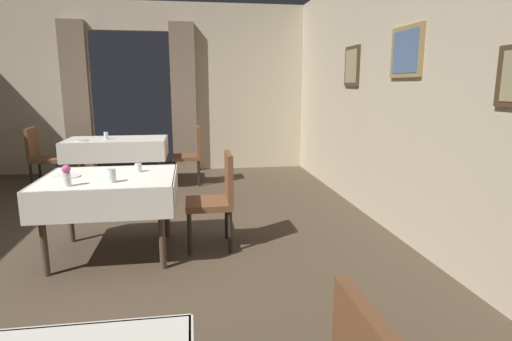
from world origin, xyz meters
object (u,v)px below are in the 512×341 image
object	(u,v)px
glass_mid_c	(138,168)
plate_far_a	(82,140)
dining_table_far	(117,145)
plate_mid_b	(67,176)
chair_mid_right	(217,195)
dining_table_mid	(110,187)
glass_far_b	(106,136)
chair_far_right	(191,152)
chair_far_left	(41,155)
glass_mid_d	(112,176)
flower_vase_mid	(67,175)

from	to	relation	value
glass_mid_c	plate_far_a	xyz separation A→B (m)	(-1.11, 2.48, -0.04)
dining_table_far	plate_mid_b	distance (m)	2.79
chair_mid_right	plate_far_a	world-z (taller)	chair_mid_right
dining_table_mid	plate_mid_b	distance (m)	0.39
glass_far_b	chair_far_right	bearing A→B (deg)	1.24
dining_table_mid	chair_far_left	xyz separation A→B (m)	(-1.54, 2.92, -0.14)
dining_table_mid	glass_mid_c	xyz separation A→B (m)	(0.24, 0.16, 0.14)
dining_table_far	glass_mid_d	world-z (taller)	glass_mid_d
chair_mid_right	plate_far_a	distance (m)	3.18
plate_far_a	chair_far_right	bearing A→B (deg)	5.80
flower_vase_mid	glass_mid_c	xyz separation A→B (m)	(0.51, 0.51, -0.05)
glass_mid_c	dining_table_far	bearing A→B (deg)	103.50
chair_far_right	glass_far_b	xyz separation A→B (m)	(-1.28, -0.03, 0.29)
chair_far_right	glass_mid_c	bearing A→B (deg)	-100.83
glass_mid_c	plate_far_a	bearing A→B (deg)	114.07
chair_far_left	plate_far_a	xyz separation A→B (m)	(0.68, -0.28, 0.24)
dining_table_mid	glass_mid_d	bearing A→B (deg)	-74.05
chair_mid_right	dining_table_far	bearing A→B (deg)	116.48
dining_table_mid	plate_far_a	distance (m)	2.78
chair_mid_right	glass_far_b	size ratio (longest dim) A/B	8.19
plate_mid_b	glass_far_b	size ratio (longest dim) A/B	2.07
dining_table_mid	plate_far_a	xyz separation A→B (m)	(-0.86, 2.64, 0.10)
chair_far_right	glass_far_b	world-z (taller)	chair_far_right
dining_table_far	flower_vase_mid	bearing A→B (deg)	-87.63
chair_far_left	plate_mid_b	distance (m)	3.12
flower_vase_mid	plate_mid_b	size ratio (longest dim) A/B	0.76
dining_table_far	flower_vase_mid	xyz separation A→B (m)	(0.13, -3.16, 0.20)
dining_table_far	glass_mid_c	bearing A→B (deg)	-76.50
glass_mid_c	plate_far_a	size ratio (longest dim) A/B	0.43
plate_mid_b	glass_mid_d	distance (m)	0.53
dining_table_mid	plate_far_a	world-z (taller)	plate_far_a
plate_mid_b	chair_far_left	bearing A→B (deg)	112.05
chair_mid_right	chair_far_right	world-z (taller)	same
chair_far_right	chair_far_left	bearing A→B (deg)	177.17
chair_far_left	plate_far_a	bearing A→B (deg)	-22.25
plate_mid_b	plate_far_a	size ratio (longest dim) A/B	1.21
chair_far_left	chair_far_right	world-z (taller)	same
glass_mid_d	plate_far_a	xyz separation A→B (m)	(-0.94, 2.89, -0.05)
glass_mid_c	chair_mid_right	bearing A→B (deg)	-7.89
dining_table_far	flower_vase_mid	world-z (taller)	flower_vase_mid
chair_far_left	glass_mid_d	distance (m)	3.57
glass_mid_d	glass_far_b	world-z (taller)	same
dining_table_mid	chair_far_left	bearing A→B (deg)	117.84
dining_table_far	glass_far_b	distance (m)	0.21
flower_vase_mid	dining_table_mid	bearing A→B (deg)	52.23
glass_mid_d	chair_mid_right	bearing A→B (deg)	19.14
dining_table_far	glass_mid_d	xyz separation A→B (m)	(0.47, -3.08, 0.16)
plate_far_a	glass_far_b	xyz separation A→B (m)	(0.33, 0.14, 0.05)
chair_far_left	glass_mid_c	distance (m)	3.29
dining_table_mid	dining_table_far	bearing A→B (deg)	98.00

